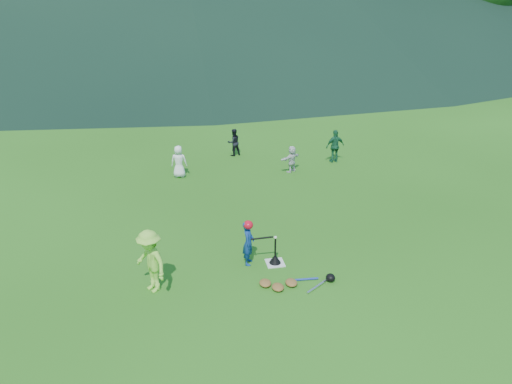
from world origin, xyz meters
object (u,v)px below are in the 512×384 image
(home_plate, at_px, (275,263))
(fielder_a, at_px, (179,162))
(fielder_c, at_px, (335,146))
(adult_coach, at_px, (150,261))
(fielder_d, at_px, (292,159))
(equipment_pile, at_px, (291,283))
(batter_child, at_px, (248,243))
(batting_tee, at_px, (275,259))
(fielder_b, at_px, (234,142))

(home_plate, relative_size, fielder_a, 0.39)
(fielder_c, bearing_deg, adult_coach, 38.05)
(fielder_d, xyz_separation_m, equipment_pile, (-1.90, -7.21, -0.43))
(batter_child, xyz_separation_m, adult_coach, (-2.37, -0.73, 0.18))
(fielder_d, distance_m, batting_tee, 6.53)
(batter_child, xyz_separation_m, equipment_pile, (0.81, -1.16, -0.51))
(fielder_c, distance_m, fielder_d, 2.05)
(adult_coach, height_order, fielder_a, adult_coach)
(home_plate, distance_m, fielder_b, 8.45)
(batter_child, height_order, fielder_b, batter_child)
(fielder_c, bearing_deg, fielder_b, -31.30)
(batter_child, bearing_deg, fielder_a, 31.80)
(fielder_c, bearing_deg, batting_tee, 51.16)
(fielder_c, height_order, batting_tee, fielder_c)
(adult_coach, xyz_separation_m, fielder_a, (0.99, 7.05, -0.18))
(fielder_b, xyz_separation_m, batting_tee, (-0.25, -8.43, -0.42))
(adult_coach, relative_size, fielder_c, 1.18)
(batting_tee, bearing_deg, adult_coach, -168.95)
(batter_child, height_order, fielder_d, batter_child)
(adult_coach, relative_size, fielder_a, 1.31)
(fielder_d, bearing_deg, home_plate, 39.12)
(fielder_c, distance_m, equipment_pile, 8.81)
(equipment_pile, bearing_deg, home_plate, 98.72)
(home_plate, relative_size, adult_coach, 0.30)
(fielder_d, xyz_separation_m, batting_tee, (-2.05, -6.19, -0.37))
(fielder_d, bearing_deg, fielder_c, 167.96)
(fielder_a, height_order, fielder_d, fielder_a)
(fielder_a, bearing_deg, equipment_pile, 118.17)
(fielder_d, height_order, equipment_pile, fielder_d)
(home_plate, relative_size, fielder_d, 0.45)
(fielder_b, xyz_separation_m, equipment_pile, (-0.09, -9.45, -0.48))
(batter_child, height_order, adult_coach, adult_coach)
(fielder_d, bearing_deg, adult_coach, 20.67)
(fielder_c, bearing_deg, fielder_d, 11.52)
(adult_coach, bearing_deg, fielder_d, 109.22)
(home_plate, height_order, batting_tee, batting_tee)
(fielder_b, bearing_deg, equipment_pile, 71.93)
(home_plate, xyz_separation_m, batter_child, (-0.65, 0.14, 0.57))
(batter_child, distance_m, adult_coach, 2.48)
(fielder_b, bearing_deg, home_plate, 70.80)
(home_plate, bearing_deg, fielder_b, 88.32)
(fielder_a, bearing_deg, fielder_b, -127.36)
(adult_coach, distance_m, fielder_a, 7.12)
(home_plate, distance_m, fielder_c, 7.99)
(fielder_d, distance_m, equipment_pile, 7.47)
(fielder_c, bearing_deg, batter_child, 46.72)
(home_plate, bearing_deg, fielder_d, 71.63)
(home_plate, xyz_separation_m, equipment_pile, (0.16, -1.02, 0.06))
(batter_child, relative_size, fielder_c, 0.90)
(fielder_b, height_order, equipment_pile, fielder_b)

